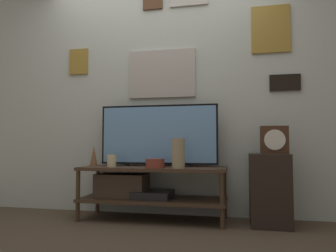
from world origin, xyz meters
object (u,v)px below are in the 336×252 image
Objects in this scene: vase_wide_bowl at (155,163)px; vase_slim_bronze at (94,156)px; candle_jar at (112,161)px; vase_tall_ceramic at (178,153)px; television at (158,135)px; mantel_clock at (274,140)px.

vase_slim_bronze is (-0.69, 0.16, 0.06)m from vase_wide_bowl.
vase_wide_bowl is 1.50× the size of candle_jar.
vase_tall_ceramic reaches higher than candle_jar.
television is 4.73× the size of mantel_clock.
mantel_clock reaches higher than vase_tall_ceramic.
vase_tall_ceramic is (0.22, -0.00, 0.09)m from vase_wide_bowl.
vase_wide_bowl is 0.71m from vase_slim_bronze.
vase_slim_bronze is 0.24m from candle_jar.
vase_tall_ceramic is at bearing -0.64° from vase_wide_bowl.
candle_jar is at bearing 169.76° from vase_wide_bowl.
candle_jar is (-0.46, 0.08, 0.02)m from vase_wide_bowl.
mantel_clock is at bearing 3.82° from candle_jar.
mantel_clock is (1.11, -0.07, -0.06)m from television.
television is 10.15× the size of candle_jar.
television is 6.79× the size of vase_wide_bowl.
television is 1.11m from mantel_clock.
vase_wide_bowl is 0.24m from vase_tall_ceramic.
vase_slim_bronze is at bearing 166.69° from vase_wide_bowl.
vase_wide_bowl is at bearing -10.24° from candle_jar.
vase_wide_bowl is at bearing -170.21° from mantel_clock.
mantel_clock is at bearing 0.75° from vase_slim_bronze.
television reaches higher than candle_jar.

